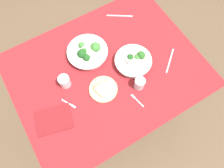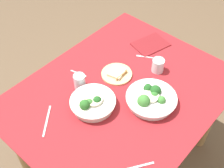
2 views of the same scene
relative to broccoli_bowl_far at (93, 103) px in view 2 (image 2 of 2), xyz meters
The scene contains 12 objects.
ground_plane 0.77m from the broccoli_bowl_far, 14.69° to the right, with size 6.00×6.00×0.00m, color brown.
dining_table 0.23m from the broccoli_bowl_far, 14.69° to the right, with size 1.22×0.96×0.72m.
broccoli_bowl_far is the anchor object (origin of this frame).
broccoli_bowl_near 0.31m from the broccoli_bowl_far, 43.10° to the right, with size 0.27×0.27×0.09m.
bread_side_plate 0.27m from the broccoli_bowl_far, 12.95° to the left, with size 0.18×0.18×0.03m.
water_glass_center 0.46m from the broccoli_bowl_far, 11.85° to the right, with size 0.07×0.07×0.08m, color silver.
water_glass_side 0.17m from the broccoli_bowl_far, 69.45° to the left, with size 0.06×0.06×0.08m, color silver.
fork_by_far_bowl 0.26m from the broccoli_bowl_far, 61.99° to the left, with size 0.03×0.11×0.00m.
fork_by_near_bowl 0.49m from the broccoli_bowl_far, ahead, with size 0.06×0.09×0.00m.
table_knife_left 0.25m from the broccoli_bowl_far, 153.51° to the left, with size 0.19×0.01×0.00m, color #B7B7BC.
table_knife_right 0.40m from the broccoli_bowl_far, 108.77° to the right, with size 0.19×0.01×0.00m, color #B7B7BC.
napkin_folded_upper 0.62m from the broccoli_bowl_far, ahead, with size 0.21×0.16×0.01m, color maroon.
Camera 2 is at (-0.84, -0.68, 1.95)m, focal length 47.89 mm.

